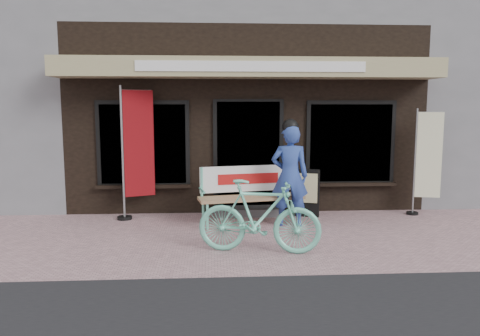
{
  "coord_description": "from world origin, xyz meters",
  "views": [
    {
      "loc": [
        -0.71,
        -6.96,
        2.08
      ],
      "look_at": [
        -0.24,
        0.7,
        1.05
      ],
      "focal_mm": 35.0,
      "sensor_mm": 36.0,
      "label": 1
    }
  ],
  "objects": [
    {
      "name": "ground",
      "position": [
        0.0,
        0.0,
        0.0
      ],
      "size": [
        70.0,
        70.0,
        0.0
      ],
      "primitive_type": "plane",
      "color": "#B3898D",
      "rests_on": "ground"
    },
    {
      "name": "bench",
      "position": [
        -0.03,
        1.19,
        0.59
      ],
      "size": [
        1.91,
        0.8,
        1.01
      ],
      "rotation": [
        0.0,
        0.0,
        0.18
      ],
      "color": "#6ACEB0",
      "rests_on": "ground"
    },
    {
      "name": "menu_stand",
      "position": [
        1.08,
        1.57,
        0.46
      ],
      "size": [
        0.45,
        0.23,
        0.9
      ],
      "rotation": [
        0.0,
        0.0,
        -0.32
      ],
      "color": "black",
      "rests_on": "ground"
    },
    {
      "name": "nobori_cream",
      "position": [
        3.34,
        1.56,
        1.04
      ],
      "size": [
        0.6,
        0.27,
        2.03
      ],
      "rotation": [
        0.0,
        0.0,
        -0.25
      ],
      "color": "gray",
      "rests_on": "ground"
    },
    {
      "name": "storefront",
      "position": [
        0.0,
        4.96,
        2.99
      ],
      "size": [
        7.0,
        6.77,
        6.0
      ],
      "color": "black",
      "rests_on": "ground"
    },
    {
      "name": "nobori_red",
      "position": [
        -2.08,
        1.64,
        1.26
      ],
      "size": [
        0.72,
        0.39,
        2.44
      ],
      "rotation": [
        0.0,
        0.0,
        0.36
      ],
      "color": "gray",
      "rests_on": "ground"
    },
    {
      "name": "bicycle",
      "position": [
        -0.04,
        -0.55,
        0.52
      ],
      "size": [
        1.81,
        0.84,
        1.05
      ],
      "primitive_type": "imported",
      "rotation": [
        0.0,
        0.0,
        1.37
      ],
      "color": "#6ACEB0",
      "rests_on": "ground"
    },
    {
      "name": "person",
      "position": [
        0.64,
        0.95,
        0.91
      ],
      "size": [
        0.68,
        0.49,
        1.86
      ],
      "rotation": [
        0.0,
        0.0,
        -0.12
      ],
      "color": "#2B4596",
      "rests_on": "ground"
    }
  ]
}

